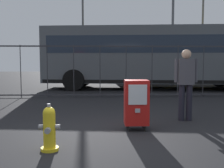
{
  "coord_description": "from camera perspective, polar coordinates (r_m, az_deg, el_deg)",
  "views": [
    {
      "loc": [
        0.09,
        -4.71,
        1.42
      ],
      "look_at": [
        0.3,
        1.2,
        0.9
      ],
      "focal_mm": 43.53,
      "sensor_mm": 36.0,
      "label": 1
    }
  ],
  "objects": [
    {
      "name": "street_light_near_left",
      "position": [
        20.66,
        18.5,
        12.02
      ],
      "size": [
        0.32,
        0.32,
        6.95
      ],
      "color": "#4C4F54",
      "rests_on": "ground_plane"
    },
    {
      "name": "bus_far",
      "position": [
        18.6,
        16.85,
        5.68
      ],
      "size": [
        10.58,
        3.06,
        3.0
      ],
      "rotation": [
        0.0,
        0.0,
        0.03
      ],
      "color": "gold",
      "rests_on": "ground_plane"
    },
    {
      "name": "ground_plane",
      "position": [
        4.92,
        -3.06,
        -11.75
      ],
      "size": [
        60.0,
        60.0,
        0.0
      ],
      "primitive_type": "plane",
      "color": "black"
    },
    {
      "name": "fire_hydrant",
      "position": [
        4.41,
        -13.03,
        -9.12
      ],
      "size": [
        0.33,
        0.32,
        0.75
      ],
      "color": "yellow",
      "rests_on": "ground_plane"
    },
    {
      "name": "pedestrian",
      "position": [
        6.57,
        15.24,
        0.72
      ],
      "size": [
        0.55,
        0.22,
        1.67
      ],
      "color": "black",
      "rests_on": "ground_plane"
    },
    {
      "name": "street_light_near_right",
      "position": [
        16.12,
        12.69,
        14.77
      ],
      "size": [
        0.32,
        0.32,
        7.24
      ],
      "color": "#4C4F54",
      "rests_on": "ground_plane"
    },
    {
      "name": "street_light_far_left",
      "position": [
        19.37,
        -6.17,
        15.45
      ],
      "size": [
        0.32,
        0.32,
        8.71
      ],
      "color": "#4C4F54",
      "rests_on": "ground_plane"
    },
    {
      "name": "newspaper_box_primary",
      "position": [
        5.54,
        5.13,
        -3.83
      ],
      "size": [
        0.48,
        0.42,
        1.02
      ],
      "color": "black",
      "rests_on": "ground_plane"
    },
    {
      "name": "bus_near",
      "position": [
        13.6,
        8.44,
        6.17
      ],
      "size": [
        10.71,
        3.67,
        3.0
      ],
      "rotation": [
        0.0,
        0.0,
        -0.11
      ],
      "color": "#4C5156",
      "rests_on": "ground_plane"
    },
    {
      "name": "fence_barrier",
      "position": [
        10.38,
        -2.53,
        2.79
      ],
      "size": [
        18.03,
        0.04,
        2.0
      ],
      "color": "#2D2D33",
      "rests_on": "ground_plane"
    }
  ]
}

